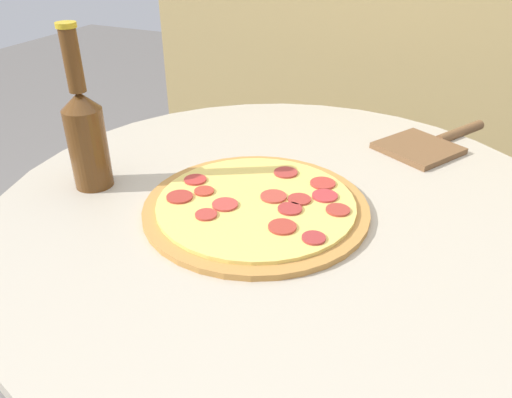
# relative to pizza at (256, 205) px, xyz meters

# --- Properties ---
(table) EXTENTS (0.98, 0.98, 0.73)m
(table) POSITION_rel_pizza_xyz_m (0.03, 0.04, -0.21)
(table) COLOR #B2A893
(table) RESTS_ON ground_plane
(fence_panel) EXTENTS (1.59, 0.04, 1.58)m
(fence_panel) POSITION_rel_pizza_xyz_m (0.03, 0.88, 0.05)
(fence_panel) COLOR tan
(fence_panel) RESTS_ON ground_plane
(pizza) EXTENTS (0.37, 0.37, 0.02)m
(pizza) POSITION_rel_pizza_xyz_m (0.00, 0.00, 0.00)
(pizza) COLOR #B77F3D
(pizza) RESTS_ON table
(beer_bottle) EXTENTS (0.07, 0.07, 0.28)m
(beer_bottle) POSITION_rel_pizza_xyz_m (-0.30, -0.04, 0.09)
(beer_bottle) COLOR #563314
(beer_bottle) RESTS_ON table
(pizza_paddle) EXTENTS (0.21, 0.29, 0.02)m
(pizza_paddle) POSITION_rel_pizza_xyz_m (0.22, 0.37, -0.00)
(pizza_paddle) COLOR brown
(pizza_paddle) RESTS_ON table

